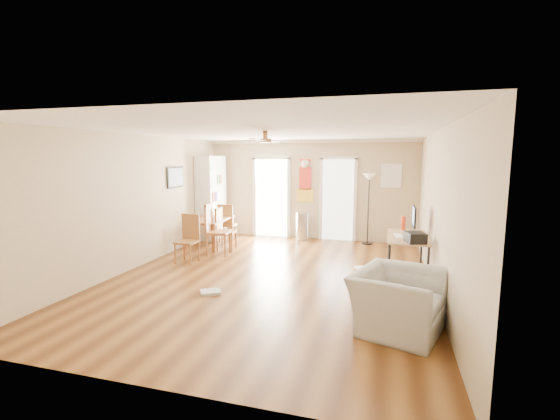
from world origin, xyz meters
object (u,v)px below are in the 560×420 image
(dining_table, at_px, (210,232))
(armchair, at_px, (398,301))
(dining_chair_right_b, at_px, (218,229))
(computer_desk, at_px, (406,256))
(bookshelf, at_px, (211,198))
(trash_can, at_px, (302,226))
(dining_chair_far, at_px, (228,223))
(dining_chair_right_a, at_px, (226,229))
(printer, at_px, (415,237))
(dining_chair_near, at_px, (187,239))
(wastebasket_b, at_px, (360,275))
(wastebasket_a, at_px, (369,282))
(torchiere_lamp, at_px, (368,209))

(dining_table, xyz_separation_m, armchair, (4.30, -3.51, 0.03))
(dining_chair_right_b, relative_size, computer_desk, 0.82)
(bookshelf, relative_size, trash_can, 3.02)
(dining_chair_far, bearing_deg, dining_chair_right_b, 100.39)
(dining_chair_right_a, xyz_separation_m, printer, (4.05, -1.43, 0.34))
(dining_chair_near, relative_size, armchair, 0.86)
(dining_table, xyz_separation_m, wastebasket_b, (3.73, -1.81, -0.20))
(dining_table, relative_size, armchair, 1.19)
(dining_table, bearing_deg, dining_chair_far, 72.03)
(dining_chair_right_a, height_order, wastebasket_a, dining_chair_right_a)
(computer_desk, bearing_deg, wastebasket_b, -141.02)
(dining_table, distance_m, torchiere_lamp, 3.93)
(dining_chair_near, bearing_deg, dining_chair_right_b, 66.80)
(printer, bearing_deg, bookshelf, 136.15)
(dining_table, xyz_separation_m, dining_chair_right_b, (0.55, -0.71, 0.23))
(dining_chair_far, distance_m, wastebasket_b, 4.29)
(dining_table, height_order, dining_chair_near, dining_chair_near)
(dining_table, height_order, wastebasket_b, dining_table)
(torchiere_lamp, bearing_deg, printer, -72.91)
(trash_can, relative_size, armchair, 0.63)
(computer_desk, bearing_deg, dining_table, 165.26)
(dining_chair_right_b, height_order, dining_chair_near, dining_chair_right_b)
(computer_desk, bearing_deg, dining_chair_far, 157.39)
(dining_table, height_order, trash_can, trash_can)
(bookshelf, xyz_separation_m, dining_chair_far, (0.56, -0.23, -0.61))
(bookshelf, height_order, dining_chair_far, bookshelf)
(trash_can, bearing_deg, computer_desk, -44.42)
(dining_chair_near, relative_size, computer_desk, 0.71)
(dining_chair_right_b, distance_m, computer_desk, 3.99)
(dining_table, height_order, computer_desk, computer_desk)
(dining_chair_right_b, relative_size, printer, 3.38)
(dining_table, relative_size, trash_can, 1.88)
(dining_chair_near, relative_size, printer, 2.92)
(computer_desk, bearing_deg, printer, -79.60)
(wastebasket_b, bearing_deg, printer, 6.85)
(dining_chair_far, bearing_deg, armchair, 130.33)
(dining_chair_near, xyz_separation_m, printer, (4.40, -0.22, 0.34))
(printer, xyz_separation_m, armchair, (-0.30, -1.80, -0.46))
(printer, xyz_separation_m, wastebasket_a, (-0.70, -0.48, -0.68))
(dining_chair_near, distance_m, wastebasket_a, 3.78)
(dining_chair_right_b, relative_size, trash_can, 1.57)
(dining_chair_far, xyz_separation_m, torchiere_lamp, (3.49, 0.65, 0.40))
(bookshelf, relative_size, dining_chair_near, 2.23)
(printer, distance_m, wastebasket_b, 1.12)
(dining_chair_far, height_order, torchiere_lamp, torchiere_lamp)
(dining_table, height_order, printer, printer)
(dining_table, xyz_separation_m, wastebasket_a, (3.90, -2.19, -0.19))
(dining_chair_right_b, bearing_deg, computer_desk, -105.30)
(trash_can, bearing_deg, dining_chair_right_a, -134.13)
(bookshelf, height_order, computer_desk, bookshelf)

